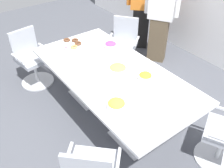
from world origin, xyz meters
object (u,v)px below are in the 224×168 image
Objects in this scene: person_standing_0 at (142,5)px; office_chair_1 at (123,47)px; snack_bowl_chips_yellow at (116,105)px; conference_table at (112,80)px; snack_bowl_candy_mix at (111,45)px; person_standing_1 at (161,14)px; plate_stack at (93,88)px; snack_bowl_cookies at (118,68)px; snack_bowl_chips_orange at (145,77)px; donut_platter at (70,44)px; napkin_pile at (169,111)px; office_chair_2 at (32,61)px.

office_chair_1 is at bearing 72.24° from person_standing_0.
snack_bowl_chips_yellow is at bearing 86.97° from person_standing_0.
conference_table is 0.63m from snack_bowl_candy_mix.
conference_table is at bearing 147.14° from snack_bowl_chips_yellow.
person_standing_1 is 2.21m from plate_stack.
snack_bowl_cookies is (0.53, -0.27, -0.02)m from snack_bowl_candy_mix.
snack_bowl_chips_orange is at bearing 29.41° from conference_table.
plate_stack is (1.12, -0.32, -0.00)m from donut_platter.
person_standing_0 is 2.86m from napkin_pile.
snack_bowl_chips_yellow is at bearing -10.79° from donut_platter.
office_chair_2 is 2.04m from snack_bowl_chips_orange.
plate_stack is at bearing -177.02° from snack_bowl_chips_yellow.
snack_bowl_chips_yellow is at bearing 92.03° from person_standing_1.
donut_platter is at bearing -176.93° from napkin_pile.
office_chair_1 is at bearing 154.17° from napkin_pile.
donut_platter is 1.16m from plate_stack.
office_chair_2 is 4.90× the size of plate_stack.
snack_bowl_candy_mix is (0.95, 0.91, 0.40)m from office_chair_2.
conference_table is 2.64× the size of office_chair_2.
conference_table is at bearing -34.65° from snack_bowl_candy_mix.
conference_table is at bearing 97.03° from office_chair_1.
snack_bowl_chips_orange is 0.62m from napkin_pile.
snack_bowl_chips_orange is (0.39, 0.22, 0.18)m from conference_table.
snack_bowl_cookies is at bearing 9.12° from donut_platter.
person_standing_1 reaches higher than person_standing_0.
snack_bowl_cookies is 0.50m from plate_stack.
snack_bowl_candy_mix reaches higher than conference_table.
person_standing_1 reaches higher than plate_stack.
person_standing_1 is 1.72m from snack_bowl_cookies.
person_standing_1 is 9.46× the size of plate_stack.
snack_bowl_candy_mix is (-0.50, 0.34, 0.18)m from conference_table.
snack_bowl_cookies is (-0.56, 0.45, -0.02)m from snack_bowl_chips_yellow.
napkin_pile is at bearing 94.73° from office_chair_2.
snack_bowl_chips_yellow is (0.59, -0.38, 0.18)m from conference_table.
snack_bowl_cookies is 1.00m from donut_platter.
conference_table is 0.48m from snack_bowl_chips_orange.
person_standing_1 reaches higher than snack_bowl_cookies.
snack_bowl_cookies is (0.94, -0.86, 0.38)m from office_chair_1.
person_standing_1 is 9.63× the size of snack_bowl_candy_mix.
plate_stack is (0.66, -0.75, -0.04)m from snack_bowl_candy_mix.
snack_bowl_cookies is (1.48, 0.64, 0.38)m from office_chair_2.
snack_bowl_chips_orange is 0.71× the size of snack_bowl_cookies.
plate_stack is (0.16, -0.41, 0.14)m from conference_table.
snack_bowl_chips_orange is at bearing 108.60° from snack_bowl_chips_yellow.
person_standing_0 reaches higher than donut_platter.
donut_platter is at bearing 50.76° from person_standing_1.
plate_stack is at bearing -152.62° from napkin_pile.
napkin_pile is at bearing 46.24° from snack_bowl_chips_yellow.
person_standing_0 is 2.13m from snack_bowl_cookies.
office_chair_1 reaches higher than snack_bowl_chips_yellow.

